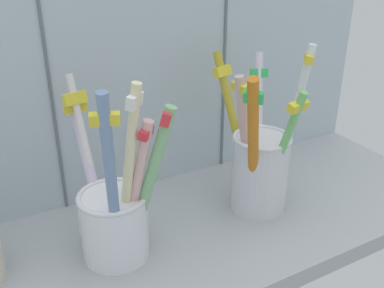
{
  "coord_description": "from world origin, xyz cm",
  "views": [
    {
      "loc": [
        -20.0,
        -35.31,
        31.57
      ],
      "look_at": [
        0.0,
        0.15,
        12.02
      ],
      "focal_mm": 42.81,
      "sensor_mm": 36.0,
      "label": 1
    }
  ],
  "objects": [
    {
      "name": "toothbrush_cup_right",
      "position": [
        8.53,
        0.13,
        7.62
      ],
      "size": [
        9.6,
        13.18,
        19.25
      ],
      "color": "silver",
      "rests_on": "counter_slab"
    },
    {
      "name": "toothbrush_cup_left",
      "position": [
        -8.5,
        0.03,
        6.96
      ],
      "size": [
        8.77,
        12.19,
        18.63
      ],
      "color": "white",
      "rests_on": "counter_slab"
    },
    {
      "name": "counter_slab",
      "position": [
        0.0,
        0.0,
        1.0
      ],
      "size": [
        64.0,
        22.0,
        2.0
      ],
      "primitive_type": "cube",
      "color": "#9EA3A8",
      "rests_on": "ground"
    },
    {
      "name": "tile_wall_back",
      "position": [
        0.0,
        12.0,
        22.5
      ],
      "size": [
        64.0,
        2.2,
        45.0
      ],
      "color": "#B2C1CC",
      "rests_on": "ground"
    }
  ]
}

